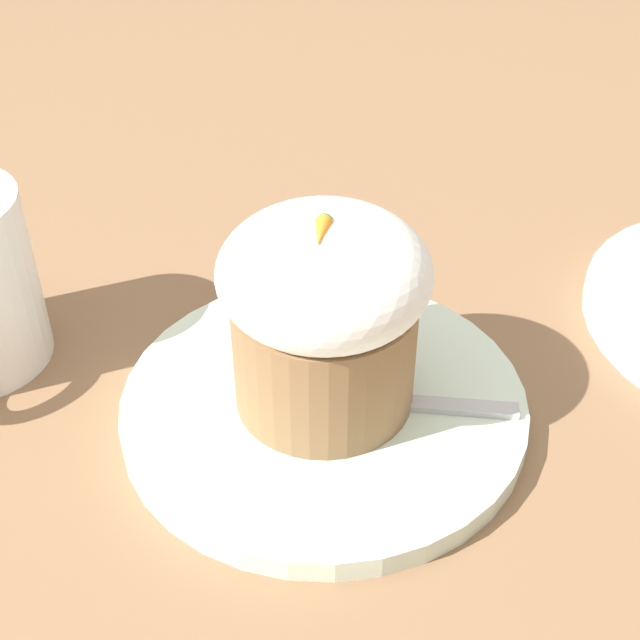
{
  "coord_description": "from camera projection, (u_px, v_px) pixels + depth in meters",
  "views": [
    {
      "loc": [
        0.36,
        0.05,
        0.35
      ],
      "look_at": [
        0.0,
        -0.0,
        0.07
      ],
      "focal_mm": 50.0,
      "sensor_mm": 36.0,
      "label": 1
    }
  ],
  "objects": [
    {
      "name": "ground_plane",
      "position": [
        324.0,
        414.0,
        0.5
      ],
      "size": [
        4.0,
        4.0,
        0.0
      ],
      "primitive_type": "plane",
      "color": "#846042"
    },
    {
      "name": "dessert_plate",
      "position": [
        324.0,
        405.0,
        0.49
      ],
      "size": [
        0.22,
        0.22,
        0.01
      ],
      "color": "silver",
      "rests_on": "ground_plane"
    },
    {
      "name": "carrot_cake",
      "position": [
        320.0,
        310.0,
        0.45
      ],
      "size": [
        0.11,
        0.11,
        0.12
      ],
      "color": "olive",
      "rests_on": "dessert_plate"
    },
    {
      "name": "spoon",
      "position": [
        373.0,
        405.0,
        0.48
      ],
      "size": [
        0.03,
        0.11,
        0.01
      ],
      "color": "#B7B7BC",
      "rests_on": "dessert_plate"
    }
  ]
}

